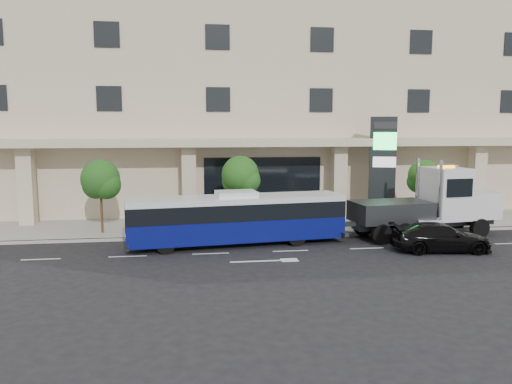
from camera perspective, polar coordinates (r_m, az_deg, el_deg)
ground at (r=26.74m, az=3.31°, el=-5.96°), size 120.00×120.00×0.00m
sidewalk at (r=31.54m, az=1.57°, el=-3.75°), size 120.00×6.00×0.15m
curb at (r=28.64m, az=2.55°, el=-4.90°), size 120.00×0.30×0.15m
convention_center at (r=41.43m, az=-0.76°, el=12.68°), size 60.00×17.60×20.00m
tree_left at (r=29.70m, az=-17.30°, el=1.15°), size 2.27×2.20×4.22m
tree_mid at (r=29.42m, az=-1.76°, el=1.72°), size 2.28×2.20×4.38m
tree_right at (r=32.70m, az=18.72°, el=1.51°), size 2.10×2.00×4.04m
city_bus at (r=26.24m, az=-2.26°, el=-2.95°), size 11.54×3.68×2.87m
tow_truck at (r=29.95m, az=19.39°, el=-1.39°), size 9.75×3.35×4.41m
black_sedan at (r=26.73m, az=20.36°, el=-4.87°), size 5.08×2.53×1.42m
signage_pylon at (r=33.55m, az=14.24°, el=2.70°), size 1.77×1.11×6.71m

